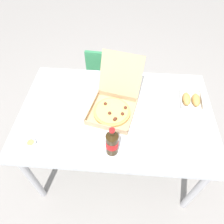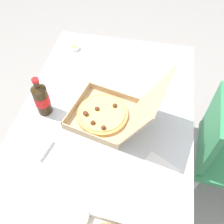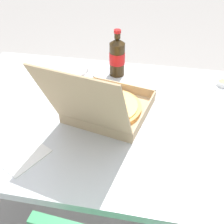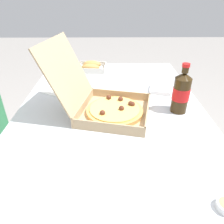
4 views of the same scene
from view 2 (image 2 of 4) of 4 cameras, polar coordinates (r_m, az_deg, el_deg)
ground_plane at (r=1.87m, az=-1.24°, el=-15.29°), size 10.00×10.00×0.00m
dining_table at (r=1.29m, az=-1.75°, el=-4.13°), size 1.33×0.86×0.74m
chair at (r=1.57m, az=24.27°, el=-8.03°), size 0.43×0.43×0.83m
pizza_box_open at (r=1.19m, az=-0.62°, el=-0.25°), size 0.38×0.47×0.31m
cola_bottle at (r=1.24m, az=-15.84°, el=2.99°), size 0.07×0.07×0.22m
paper_menu at (r=1.09m, az=9.28°, el=-14.79°), size 0.26×0.23×0.00m
napkin_pile at (r=1.18m, az=-16.82°, el=-7.58°), size 0.13×0.13×0.02m
dipping_sauce_cup at (r=1.62m, az=-8.45°, el=14.32°), size 0.06×0.06×0.02m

